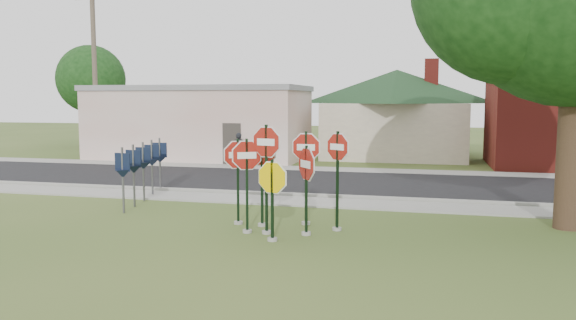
% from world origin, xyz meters
% --- Properties ---
extents(ground, '(120.00, 120.00, 0.00)m').
position_xyz_m(ground, '(0.00, 0.00, 0.00)').
color(ground, '#37501E').
rests_on(ground, ground).
extents(sidewalk_near, '(60.00, 1.60, 0.06)m').
position_xyz_m(sidewalk_near, '(0.00, 5.50, 0.03)').
color(sidewalk_near, gray).
rests_on(sidewalk_near, ground).
extents(road, '(60.00, 7.00, 0.04)m').
position_xyz_m(road, '(0.00, 10.00, 0.02)').
color(road, black).
rests_on(road, ground).
extents(sidewalk_far, '(60.00, 1.60, 0.06)m').
position_xyz_m(sidewalk_far, '(0.00, 14.30, 0.03)').
color(sidewalk_far, gray).
rests_on(sidewalk_far, ground).
extents(curb, '(60.00, 0.20, 0.14)m').
position_xyz_m(curb, '(0.00, 6.50, 0.07)').
color(curb, gray).
rests_on(curb, ground).
extents(stop_sign_center, '(1.07, 0.30, 2.90)m').
position_xyz_m(stop_sign_center, '(-0.09, 1.03, 1.84)').
color(stop_sign_center, gray).
rests_on(stop_sign_center, ground).
extents(stop_sign_yellow, '(1.06, 0.31, 2.10)m').
position_xyz_m(stop_sign_yellow, '(0.25, 0.35, 1.24)').
color(stop_sign_yellow, gray).
rests_on(stop_sign_yellow, ground).
extents(stop_sign_left, '(0.94, 0.51, 2.53)m').
position_xyz_m(stop_sign_left, '(-0.60, 1.01, 1.57)').
color(stop_sign_left, gray).
rests_on(stop_sign_left, ground).
extents(stop_sign_right, '(0.73, 0.93, 2.39)m').
position_xyz_m(stop_sign_right, '(0.92, 1.13, 1.48)').
color(stop_sign_right, gray).
rests_on(stop_sign_right, ground).
extents(stop_sign_back_right, '(1.08, 0.24, 2.67)m').
position_xyz_m(stop_sign_back_right, '(0.66, 2.31, 1.67)').
color(stop_sign_back_right, gray).
rests_on(stop_sign_back_right, ground).
extents(stop_sign_back_left, '(1.12, 0.24, 2.61)m').
position_xyz_m(stop_sign_back_left, '(-0.44, 1.83, 1.63)').
color(stop_sign_back_left, gray).
rests_on(stop_sign_back_left, ground).
extents(stop_sign_far_right, '(0.85, 0.54, 2.70)m').
position_xyz_m(stop_sign_far_right, '(1.60, 1.81, 1.67)').
color(stop_sign_far_right, gray).
rests_on(stop_sign_far_right, ground).
extents(stop_sign_far_left, '(0.93, 0.58, 2.46)m').
position_xyz_m(stop_sign_far_left, '(-1.16, 1.91, 1.51)').
color(stop_sign_far_left, gray).
rests_on(stop_sign_far_left, ground).
extents(route_sign_row, '(1.43, 4.63, 2.00)m').
position_xyz_m(route_sign_row, '(-5.40, 4.50, 1.22)').
color(route_sign_row, '#59595E').
rests_on(route_sign_row, ground).
extents(building_stucco, '(12.20, 6.20, 4.20)m').
position_xyz_m(building_stucco, '(-9.00, 18.00, 2.15)').
color(building_stucco, silver).
rests_on(building_stucco, ground).
extents(building_house, '(11.60, 11.60, 6.20)m').
position_xyz_m(building_house, '(2.00, 22.00, 3.65)').
color(building_house, beige).
rests_on(building_house, ground).
extents(utility_pole_near, '(2.20, 0.26, 9.50)m').
position_xyz_m(utility_pole_near, '(-14.00, 15.20, 4.97)').
color(utility_pole_near, '#453B2E').
rests_on(utility_pole_near, ground).
extents(bg_tree_left, '(4.90, 4.90, 7.35)m').
position_xyz_m(bg_tree_left, '(-20.00, 24.00, 4.88)').
color(bg_tree_left, '#312016').
rests_on(bg_tree_left, ground).
extents(pedestrian, '(0.63, 0.42, 1.71)m').
position_xyz_m(pedestrian, '(-5.35, 14.21, 0.91)').
color(pedestrian, black).
rests_on(pedestrian, sidewalk_far).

